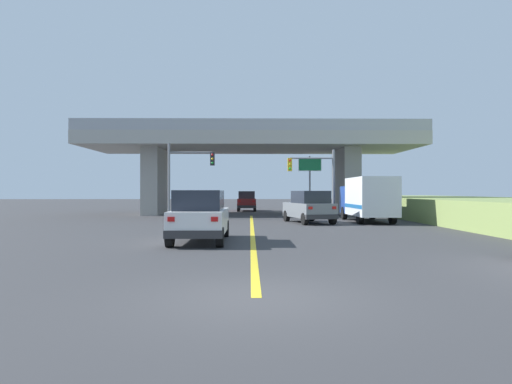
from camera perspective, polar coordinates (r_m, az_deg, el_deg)
ground at (r=39.38m, az=-0.62°, el=-2.83°), size 160.00×160.00×0.00m
overpass_bridge at (r=39.48m, az=-0.62°, el=5.13°), size 28.31×9.46×7.67m
lane_divider_stripe at (r=22.31m, az=-0.48°, el=-5.01°), size 0.20×27.98×0.01m
suv_lead at (r=17.63m, az=-7.13°, el=-3.05°), size 2.03×4.84×2.02m
suv_crossing at (r=28.21m, az=6.79°, el=-1.90°), size 2.98×4.94×2.02m
box_truck at (r=29.92m, az=14.09°, el=-0.79°), size 2.33×6.69×2.87m
sedan_oncoming at (r=45.53m, az=-1.19°, el=-1.17°), size 1.89×4.38×2.02m
traffic_signal_nearside at (r=33.19m, az=7.78°, el=2.28°), size 3.49×0.36×5.08m
traffic_signal_farside at (r=33.16m, az=-9.09°, el=2.75°), size 3.44×0.36×5.55m
highway_sign at (r=36.27m, az=6.90°, el=2.66°), size 1.87×0.17×4.84m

